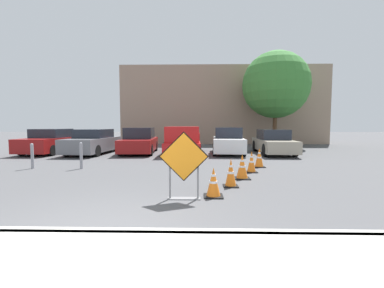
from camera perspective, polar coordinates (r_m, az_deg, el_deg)
name	(u,v)px	position (r m, az deg, el deg)	size (l,w,h in m)	color
ground_plane	(169,157)	(13.89, -5.06, -2.79)	(96.00, 96.00, 0.00)	#4C4C4F
sidewalk_strip	(48,285)	(3.35, -29.33, -25.63)	(26.47, 2.43, 0.14)	beige
curb_lip	(95,234)	(4.32, -20.68, -18.29)	(26.47, 0.20, 0.14)	beige
road_closed_sign	(184,162)	(5.83, -1.84, -4.06)	(1.13, 0.20, 1.56)	black
traffic_cone_nearest	(213,183)	(6.17, 4.79, -8.53)	(0.45, 0.45, 0.70)	black
traffic_cone_second	(231,173)	(7.21, 8.62, -6.36)	(0.41, 0.41, 0.78)	black
traffic_cone_third	(242,167)	(8.31, 11.08, -5.00)	(0.49, 0.49, 0.78)	black
traffic_cone_fourth	(251,162)	(9.49, 13.08, -3.90)	(0.40, 0.40, 0.77)	black
traffic_cone_fifth	(259,158)	(10.71, 14.71, -2.96)	(0.45, 0.45, 0.79)	black
parked_car_nearest	(51,142)	(17.63, -28.81, 0.41)	(2.05, 4.34, 1.46)	maroon
parked_car_second	(93,142)	(16.26, -21.05, 0.37)	(2.11, 4.59, 1.45)	slate
parked_car_third	(140,142)	(15.81, -11.59, 0.53)	(2.08, 4.41, 1.54)	maroon
pickup_truck	(183,142)	(14.97, -1.99, 0.52)	(2.08, 5.13, 1.61)	red
parked_car_fourth	(228,142)	(15.36, 8.02, 0.53)	(1.98, 4.17, 1.56)	white
parked_car_fifth	(273,142)	(15.89, 17.59, 0.32)	(1.90, 4.59, 1.43)	#A39984
bollard_nearest	(81,155)	(10.85, -23.42, -2.23)	(0.12, 0.12, 1.03)	gray
bollard_second	(32,155)	(11.79, -31.97, -2.14)	(0.12, 0.12, 0.99)	gray
building_facade_backdrop	(222,107)	(25.31, 6.67, 8.25)	(18.42, 5.00, 6.93)	gray
street_tree_behind_lot	(276,85)	(21.36, 18.11, 12.36)	(5.14, 5.14, 7.36)	#513823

